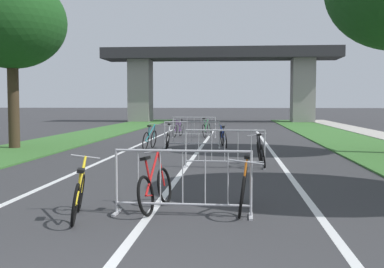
# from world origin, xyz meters

# --- Properties ---
(grass_verge_left) EXTENTS (3.28, 49.25, 0.05)m
(grass_verge_left) POSITION_xyz_m (-6.52, 20.15, 0.03)
(grass_verge_left) COLOR #386B2D
(grass_verge_left) RESTS_ON ground
(grass_verge_right) EXTENTS (3.28, 49.25, 0.05)m
(grass_verge_right) POSITION_xyz_m (6.52, 20.15, 0.03)
(grass_verge_right) COLOR #386B2D
(grass_verge_right) RESTS_ON ground
(lane_stripe_center) EXTENTS (0.14, 28.49, 0.01)m
(lane_stripe_center) POSITION_xyz_m (0.00, 14.25, 0.00)
(lane_stripe_center) COLOR silver
(lane_stripe_center) RESTS_ON ground
(lane_stripe_right_lane) EXTENTS (0.14, 28.49, 0.01)m
(lane_stripe_right_lane) POSITION_xyz_m (2.69, 14.25, 0.00)
(lane_stripe_right_lane) COLOR silver
(lane_stripe_right_lane) RESTS_ON ground
(lane_stripe_left_lane) EXTENTS (0.14, 28.49, 0.01)m
(lane_stripe_left_lane) POSITION_xyz_m (-2.69, 14.25, 0.00)
(lane_stripe_left_lane) COLOR silver
(lane_stripe_left_lane) RESTS_ON ground
(overpass_bridge) EXTENTS (21.19, 4.04, 6.63)m
(overpass_bridge) POSITION_xyz_m (0.00, 40.70, 4.85)
(overpass_bridge) COLOR #2D2D30
(overpass_bridge) RESTS_ON ground
(tree_left_pine_far) EXTENTS (4.11, 4.11, 6.56)m
(tree_left_pine_far) POSITION_xyz_m (-7.09, 14.42, 4.78)
(tree_left_pine_far) COLOR #3D2D1E
(tree_left_pine_far) RESTS_ON ground
(crowd_barrier_nearest) EXTENTS (2.22, 0.51, 1.05)m
(crowd_barrier_nearest) POSITION_xyz_m (0.53, 4.12, 0.52)
(crowd_barrier_nearest) COLOR #ADADB2
(crowd_barrier_nearest) RESTS_ON ground
(crowd_barrier_second) EXTENTS (2.22, 0.52, 1.05)m
(crowd_barrier_second) POSITION_xyz_m (1.07, 9.74, 0.52)
(crowd_barrier_second) COLOR #ADADB2
(crowd_barrier_second) RESTS_ON ground
(crowd_barrier_third) EXTENTS (2.22, 0.51, 1.05)m
(crowd_barrier_third) POSITION_xyz_m (-0.33, 15.36, 0.52)
(crowd_barrier_third) COLOR #ADADB2
(crowd_barrier_third) RESTS_ON ground
(crowd_barrier_fourth) EXTENTS (2.22, 0.48, 1.05)m
(crowd_barrier_fourth) POSITION_xyz_m (-0.72, 20.99, 0.52)
(crowd_barrier_fourth) COLOR #ADADB2
(crowd_barrier_fourth) RESTS_ON ground
(bicycle_green_0) EXTENTS (0.52, 1.76, 0.99)m
(bicycle_green_0) POSITION_xyz_m (-0.11, 21.49, 0.39)
(bicycle_green_0) COLOR black
(bicycle_green_0) RESTS_ON ground
(bicycle_black_1) EXTENTS (0.56, 1.65, 0.94)m
(bicycle_black_1) POSITION_xyz_m (2.07, 10.14, 0.37)
(bicycle_black_1) COLOR black
(bicycle_black_1) RESTS_ON ground
(bicycle_orange_2) EXTENTS (0.55, 1.76, 0.92)m
(bicycle_orange_2) POSITION_xyz_m (1.49, 4.56, 0.37)
(bicycle_orange_2) COLOR black
(bicycle_orange_2) RESTS_ON ground
(bicycle_silver_3) EXTENTS (0.51, 1.69, 0.99)m
(bicycle_silver_3) POSITION_xyz_m (-1.22, 14.99, 0.38)
(bicycle_silver_3) COLOR black
(bicycle_silver_3) RESTS_ON ground
(bicycle_purple_4) EXTENTS (0.45, 1.67, 0.94)m
(bicycle_purple_4) POSITION_xyz_m (-1.59, 21.53, 0.36)
(bicycle_purple_4) COLOR black
(bicycle_purple_4) RESTS_ON ground
(bicycle_blue_5) EXTENTS (0.59, 1.67, 0.89)m
(bicycle_blue_5) POSITION_xyz_m (0.89, 15.87, 0.37)
(bicycle_blue_5) COLOR black
(bicycle_blue_5) RESTS_ON ground
(bicycle_yellow_6) EXTENTS (0.49, 1.58, 0.96)m
(bicycle_yellow_6) POSITION_xyz_m (-1.04, 3.76, 0.36)
(bicycle_yellow_6) COLOR black
(bicycle_yellow_6) RESTS_ON ground
(bicycle_teal_7) EXTENTS (0.53, 1.76, 0.97)m
(bicycle_teal_7) POSITION_xyz_m (-1.90, 14.82, 0.39)
(bicycle_teal_7) COLOR black
(bicycle_teal_7) RESTS_ON ground
(bicycle_red_8) EXTENTS (0.49, 1.61, 0.99)m
(bicycle_red_8) POSITION_xyz_m (0.03, 4.48, 0.36)
(bicycle_red_8) COLOR black
(bicycle_red_8) RESTS_ON ground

